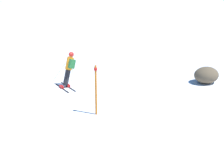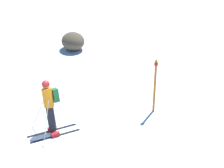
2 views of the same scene
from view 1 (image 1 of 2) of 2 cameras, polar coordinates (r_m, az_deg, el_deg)
The scene contains 4 objects.
ground_plane at distance 15.90m, azimuth -11.00°, elevation -0.97°, with size 300.00×300.00×0.00m, color white.
skier at distance 15.85m, azimuth -7.89°, elevation 2.97°, with size 1.32×1.77×1.83m.
exposed_boulder_0 at distance 17.19m, azimuth 16.87°, elevation 1.58°, with size 1.35×1.15×0.88m, color brown.
trail_marker at distance 12.37m, azimuth -2.96°, elevation -0.76°, with size 0.13×0.13×2.07m.
Camera 1 is at (3.52, 14.61, 5.20)m, focal length 50.00 mm.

